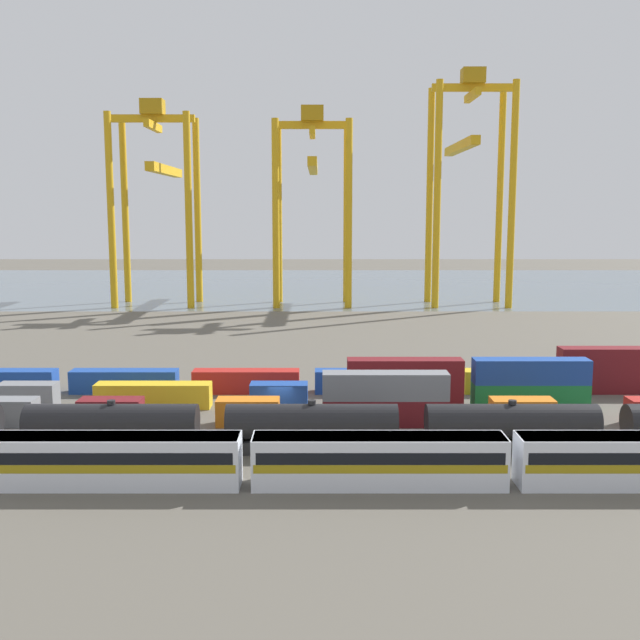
# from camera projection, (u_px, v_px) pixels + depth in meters

# --- Properties ---
(ground_plane) EXTENTS (420.00, 420.00, 0.00)m
(ground_plane) POSITION_uv_depth(u_px,v_px,m) (297.00, 344.00, 116.16)
(ground_plane) COLOR #5B564C
(harbour_water) EXTENTS (400.00, 110.00, 0.01)m
(harbour_water) POSITION_uv_depth(u_px,v_px,m) (309.00, 285.00, 208.60)
(harbour_water) COLOR slate
(harbour_water) RESTS_ON ground_plane
(passenger_train) EXTENTS (58.74, 3.14, 3.90)m
(passenger_train) POSITION_uv_depth(u_px,v_px,m) (382.00, 459.00, 55.80)
(passenger_train) COLOR silver
(passenger_train) RESTS_ON ground_plane
(freight_tank_row) EXTENTS (83.36, 3.05, 4.51)m
(freight_tank_row) POSITION_uv_depth(u_px,v_px,m) (315.00, 427.00, 63.96)
(freight_tank_row) COLOR #232326
(freight_tank_row) RESTS_ON ground_plane
(shipping_container_1) EXTENTS (6.04, 2.44, 2.60)m
(shipping_container_1) POSITION_uv_depth(u_px,v_px,m) (114.00, 412.00, 72.08)
(shipping_container_1) COLOR maroon
(shipping_container_1) RESTS_ON ground_plane
(shipping_container_2) EXTENTS (6.04, 2.44, 2.60)m
(shipping_container_2) POSITION_uv_depth(u_px,v_px,m) (251.00, 412.00, 72.03)
(shipping_container_2) COLOR orange
(shipping_container_2) RESTS_ON ground_plane
(shipping_container_3) EXTENTS (12.10, 2.44, 2.60)m
(shipping_container_3) POSITION_uv_depth(u_px,v_px,m) (388.00, 412.00, 71.97)
(shipping_container_3) COLOR maroon
(shipping_container_3) RESTS_ON ground_plane
(shipping_container_4) EXTENTS (12.10, 2.44, 2.60)m
(shipping_container_4) POSITION_uv_depth(u_px,v_px,m) (389.00, 386.00, 71.59)
(shipping_container_4) COLOR slate
(shipping_container_4) RESTS_ON shipping_container_3
(shipping_container_5) EXTENTS (6.04, 2.44, 2.60)m
(shipping_container_5) POSITION_uv_depth(u_px,v_px,m) (525.00, 412.00, 71.91)
(shipping_container_5) COLOR orange
(shipping_container_5) RESTS_ON ground_plane
(shipping_container_9) EXTENTS (6.04, 2.44, 2.60)m
(shipping_container_9) POSITION_uv_depth(u_px,v_px,m) (32.00, 395.00, 78.64)
(shipping_container_9) COLOR slate
(shipping_container_9) RESTS_ON ground_plane
(shipping_container_10) EXTENTS (12.10, 2.44, 2.60)m
(shipping_container_10) POSITION_uv_depth(u_px,v_px,m) (157.00, 395.00, 78.59)
(shipping_container_10) COLOR gold
(shipping_container_10) RESTS_ON ground_plane
(shipping_container_11) EXTENTS (6.04, 2.44, 2.60)m
(shipping_container_11) POSITION_uv_depth(u_px,v_px,m) (282.00, 395.00, 78.53)
(shipping_container_11) COLOR #1C4299
(shipping_container_11) RESTS_ON ground_plane
(shipping_container_12) EXTENTS (12.10, 2.44, 2.60)m
(shipping_container_12) POSITION_uv_depth(u_px,v_px,m) (408.00, 395.00, 78.47)
(shipping_container_12) COLOR maroon
(shipping_container_12) RESTS_ON ground_plane
(shipping_container_13) EXTENTS (12.10, 2.44, 2.60)m
(shipping_container_13) POSITION_uv_depth(u_px,v_px,m) (408.00, 371.00, 78.10)
(shipping_container_13) COLOR maroon
(shipping_container_13) RESTS_ON shipping_container_12
(shipping_container_14) EXTENTS (12.10, 2.44, 2.60)m
(shipping_container_14) POSITION_uv_depth(u_px,v_px,m) (533.00, 395.00, 78.41)
(shipping_container_14) COLOR #197538
(shipping_container_14) RESTS_ON ground_plane
(shipping_container_15) EXTENTS (12.10, 2.44, 2.60)m
(shipping_container_15) POSITION_uv_depth(u_px,v_px,m) (534.00, 371.00, 78.04)
(shipping_container_15) COLOR #1C4299
(shipping_container_15) RESTS_ON shipping_container_14
(shipping_container_16) EXTENTS (12.10, 2.44, 2.60)m
(shipping_container_16) POSITION_uv_depth(u_px,v_px,m) (7.00, 381.00, 85.18)
(shipping_container_16) COLOR #1C4299
(shipping_container_16) RESTS_ON ground_plane
(shipping_container_17) EXTENTS (12.10, 2.44, 2.60)m
(shipping_container_17) POSITION_uv_depth(u_px,v_px,m) (128.00, 381.00, 85.12)
(shipping_container_17) COLOR #1C4299
(shipping_container_17) RESTS_ON ground_plane
(shipping_container_18) EXTENTS (12.10, 2.44, 2.60)m
(shipping_container_18) POSITION_uv_depth(u_px,v_px,m) (249.00, 381.00, 85.06)
(shipping_container_18) COLOR #AD211C
(shipping_container_18) RESTS_ON ground_plane
(shipping_container_19) EXTENTS (12.10, 2.44, 2.60)m
(shipping_container_19) POSITION_uv_depth(u_px,v_px,m) (371.00, 381.00, 85.00)
(shipping_container_19) COLOR #1C4299
(shipping_container_19) RESTS_ON ground_plane
(shipping_container_20) EXTENTS (6.04, 2.44, 2.60)m
(shipping_container_20) POSITION_uv_depth(u_px,v_px,m) (493.00, 381.00, 84.94)
(shipping_container_20) COLOR gold
(shipping_container_20) RESTS_ON ground_plane
(shipping_container_21) EXTENTS (12.10, 2.44, 2.60)m
(shipping_container_21) POSITION_uv_depth(u_px,v_px,m) (615.00, 381.00, 84.88)
(shipping_container_21) COLOR maroon
(shipping_container_21) RESTS_ON ground_plane
(shipping_container_22) EXTENTS (12.10, 2.44, 2.60)m
(shipping_container_22) POSITION_uv_depth(u_px,v_px,m) (616.00, 359.00, 84.50)
(shipping_container_22) COLOR maroon
(shipping_container_22) RESTS_ON shipping_container_21
(gantry_crane_west) EXTENTS (17.98, 33.99, 44.27)m
(gantry_crane_west) POSITION_uv_depth(u_px,v_px,m) (161.00, 184.00, 164.14)
(gantry_crane_west) COLOR gold
(gantry_crane_west) RESTS_ON ground_plane
(gantry_crane_central) EXTENTS (16.99, 39.84, 42.89)m
(gantry_crane_central) POSITION_uv_depth(u_px,v_px,m) (316.00, 185.00, 165.10)
(gantry_crane_central) COLOR gold
(gantry_crane_central) RESTS_ON ground_plane
(gantry_crane_east) EXTENTS (17.41, 34.91, 50.67)m
(gantry_crane_east) POSITION_uv_depth(u_px,v_px,m) (472.00, 167.00, 163.29)
(gantry_crane_east) COLOR gold
(gantry_crane_east) RESTS_ON ground_plane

